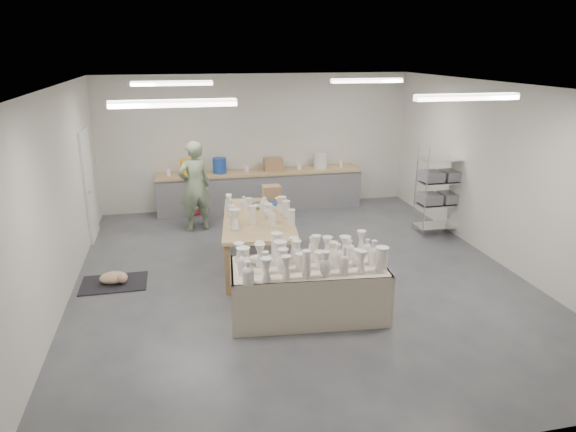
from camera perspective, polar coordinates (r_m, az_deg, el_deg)
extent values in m
plane|color=#424449|center=(8.42, 1.13, -6.59)|extent=(8.00, 8.00, 0.00)
cube|color=white|center=(7.66, 1.27, 14.16)|extent=(7.00, 8.00, 0.02)
cube|color=silver|center=(11.75, -3.43, 8.20)|extent=(7.00, 0.02, 3.00)
cube|color=silver|center=(4.37, 13.78, -9.97)|extent=(7.00, 0.02, 3.00)
cube|color=silver|center=(7.88, -24.38, 1.64)|extent=(0.02, 8.00, 3.00)
cube|color=silver|center=(9.35, 22.59, 4.26)|extent=(0.02, 8.00, 3.00)
cube|color=white|center=(10.46, -21.23, 3.23)|extent=(0.05, 0.90, 2.10)
cube|color=white|center=(5.96, -12.59, 12.12)|extent=(1.40, 0.12, 0.08)
cube|color=white|center=(6.96, 19.27, 12.37)|extent=(1.40, 0.12, 0.08)
cube|color=white|center=(9.45, -12.76, 14.19)|extent=(1.40, 0.12, 0.08)
cube|color=white|center=(10.11, 8.77, 14.65)|extent=(1.40, 0.12, 0.08)
cube|color=tan|center=(11.56, -3.12, 4.86)|extent=(4.60, 0.60, 0.06)
cube|color=slate|center=(11.68, -3.08, 2.71)|extent=(4.60, 0.55, 0.84)
cylinder|color=yellow|center=(11.38, -11.14, 5.36)|extent=(0.30, 0.30, 0.34)
cylinder|color=#1D42A0|center=(11.41, -7.62, 5.58)|extent=(0.30, 0.30, 0.34)
cylinder|color=white|center=(11.82, 3.61, 6.14)|extent=(0.30, 0.30, 0.34)
cube|color=#AA7352|center=(11.58, -1.66, 5.76)|extent=(0.40, 0.30, 0.28)
cylinder|color=white|center=(11.40, -13.13, 4.74)|extent=(0.10, 0.10, 0.14)
cylinder|color=white|center=(11.50, -4.61, 5.27)|extent=(0.10, 0.10, 0.14)
cylinder|color=white|center=(11.72, 1.24, 5.56)|extent=(0.10, 0.10, 0.14)
cylinder|color=white|center=(11.99, 5.91, 5.76)|extent=(0.10, 0.10, 0.14)
cylinder|color=silver|center=(10.10, 15.08, 2.47)|extent=(0.02, 0.02, 1.80)
cylinder|color=silver|center=(10.51, 19.16, 2.68)|extent=(0.02, 0.02, 1.80)
cylinder|color=silver|center=(10.48, 14.00, 3.11)|extent=(0.02, 0.02, 1.80)
cylinder|color=silver|center=(10.87, 17.98, 3.30)|extent=(0.02, 0.02, 1.80)
cube|color=silver|center=(10.70, 16.23, -0.98)|extent=(0.88, 0.48, 0.02)
cube|color=silver|center=(10.56, 16.44, 1.33)|extent=(0.88, 0.48, 0.02)
cube|color=silver|center=(10.45, 16.66, 3.69)|extent=(0.88, 0.48, 0.02)
cube|color=silver|center=(10.35, 16.88, 6.10)|extent=(0.88, 0.48, 0.02)
cube|color=slate|center=(10.43, 15.43, 1.89)|extent=(0.38, 0.42, 0.18)
cube|color=slate|center=(10.64, 17.54, 2.01)|extent=(0.38, 0.42, 0.18)
cube|color=slate|center=(10.32, 15.64, 4.29)|extent=(0.38, 0.42, 0.18)
cube|color=slate|center=(10.53, 17.77, 4.37)|extent=(0.38, 0.42, 0.18)
cube|color=olive|center=(7.11, 2.27, -8.64)|extent=(1.93, 1.02, 0.63)
cube|color=beige|center=(6.94, 2.31, -5.69)|extent=(2.18, 1.19, 0.03)
cube|color=beige|center=(6.68, 3.32, -10.06)|extent=(2.09, 0.23, 0.73)
cube|color=beige|center=(7.51, 1.35, -6.70)|extent=(2.09, 0.23, 0.73)
cube|color=tan|center=(8.54, -3.32, -0.31)|extent=(1.42, 2.40, 0.06)
cube|color=olive|center=(7.64, -5.68, -6.09)|extent=(0.08, 0.08, 0.79)
cube|color=olive|center=(7.80, 1.65, -5.47)|extent=(0.08, 0.08, 0.79)
cube|color=olive|center=(9.62, -7.24, -0.95)|extent=(0.08, 0.08, 0.79)
cube|color=olive|center=(9.75, -1.39, -0.55)|extent=(0.08, 0.08, 0.79)
ellipsoid|color=silver|center=(9.02, -3.24, 1.25)|extent=(0.26, 0.26, 0.12)
cylinder|color=#1D42A0|center=(9.20, -1.96, 1.37)|extent=(0.26, 0.26, 0.03)
cylinder|color=white|center=(9.21, -4.39, 1.65)|extent=(0.11, 0.11, 0.12)
cube|color=#AA7352|center=(9.41, -1.84, 2.55)|extent=(0.32, 0.26, 0.28)
cube|color=black|center=(8.57, -18.75, -7.09)|extent=(1.00, 0.70, 0.02)
ellipsoid|color=white|center=(8.53, -18.82, -6.48)|extent=(0.43, 0.30, 0.18)
sphere|color=white|center=(8.42, -17.92, -6.59)|extent=(0.15, 0.15, 0.15)
imported|color=gray|center=(10.35, -10.32, 3.25)|extent=(0.77, 0.62, 1.83)
cylinder|color=#AE1825|center=(10.79, -10.20, 0.37)|extent=(0.36, 0.36, 0.04)
cylinder|color=silver|center=(10.85, -9.47, -0.29)|extent=(0.02, 0.02, 0.27)
cylinder|color=silver|center=(10.93, -10.60, -0.22)|extent=(0.02, 0.02, 0.27)
cylinder|color=silver|center=(10.71, -10.40, -0.58)|extent=(0.02, 0.02, 0.27)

